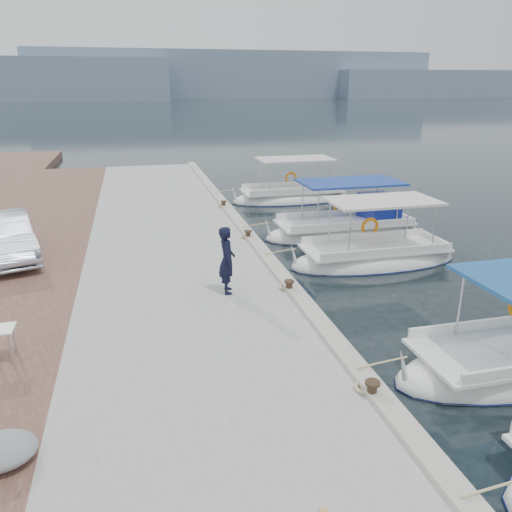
{
  "coord_description": "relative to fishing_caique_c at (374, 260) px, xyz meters",
  "views": [
    {
      "loc": [
        -4.24,
        -10.5,
        5.91
      ],
      "look_at": [
        -1.0,
        2.65,
        1.2
      ],
      "focal_mm": 35.0,
      "sensor_mm": 36.0,
      "label": 1
    }
  ],
  "objects": [
    {
      "name": "mooring_bollards",
      "position": [
        -3.97,
        -2.81,
        0.57
      ],
      "size": [
        0.28,
        20.28,
        0.33
      ],
      "color": "black",
      "rests_on": "concrete_quay"
    },
    {
      "name": "folding_table",
      "position": [
        -10.72,
        -4.84,
        0.9
      ],
      "size": [
        0.55,
        0.55,
        0.73
      ],
      "color": "silver",
      "rests_on": "cobblestone_strip"
    },
    {
      "name": "distant_hills",
      "position": [
        26.0,
        197.18,
        7.49
      ],
      "size": [
        330.0,
        60.0,
        18.0
      ],
      "color": "gray",
      "rests_on": "ground"
    },
    {
      "name": "ground",
      "position": [
        -3.62,
        -4.31,
        -0.13
      ],
      "size": [
        400.0,
        400.0,
        0.0
      ],
      "primitive_type": "plane",
      "color": "black",
      "rests_on": "ground"
    },
    {
      "name": "concrete_quay",
      "position": [
        -6.62,
        0.69,
        0.12
      ],
      "size": [
        6.0,
        40.0,
        0.5
      ],
      "primitive_type": "cube",
      "color": "#9A9A95",
      "rests_on": "ground"
    },
    {
      "name": "fishing_caique_e",
      "position": [
        0.18,
        9.93,
        -0.0
      ],
      "size": [
        6.41,
        2.39,
        2.83
      ],
      "color": "white",
      "rests_on": "ground"
    },
    {
      "name": "fisherman",
      "position": [
        -5.6,
        -2.43,
        1.3
      ],
      "size": [
        0.49,
        0.71,
        1.85
      ],
      "primitive_type": "imported",
      "rotation": [
        0.0,
        0.0,
        1.5
      ],
      "color": "black",
      "rests_on": "concrete_quay"
    },
    {
      "name": "parked_car",
      "position": [
        -12.03,
        2.01,
        1.1
      ],
      "size": [
        2.78,
        4.64,
        1.45
      ],
      "primitive_type": "imported",
      "rotation": [
        0.0,
        0.0,
        0.3
      ],
      "color": "#B0B7C9",
      "rests_on": "cobblestone_strip"
    },
    {
      "name": "fishing_caique_c",
      "position": [
        0.0,
        0.0,
        0.0
      ],
      "size": [
        6.05,
        2.27,
        2.83
      ],
      "color": "white",
      "rests_on": "ground"
    },
    {
      "name": "fishing_caique_d",
      "position": [
        0.42,
        3.34,
        0.07
      ],
      "size": [
        6.68,
        2.45,
        2.83
      ],
      "color": "white",
      "rests_on": "ground"
    },
    {
      "name": "cobblestone_strip",
      "position": [
        -11.62,
        0.69,
        0.12
      ],
      "size": [
        4.0,
        40.0,
        0.5
      ],
      "primitive_type": "cube",
      "color": "brown",
      "rests_on": "ground"
    },
    {
      "name": "quay_curb",
      "position": [
        -3.84,
        0.69,
        0.43
      ],
      "size": [
        0.44,
        40.0,
        0.12
      ],
      "primitive_type": "cube",
      "color": "#ADA799",
      "rests_on": "concrete_quay"
    }
  ]
}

